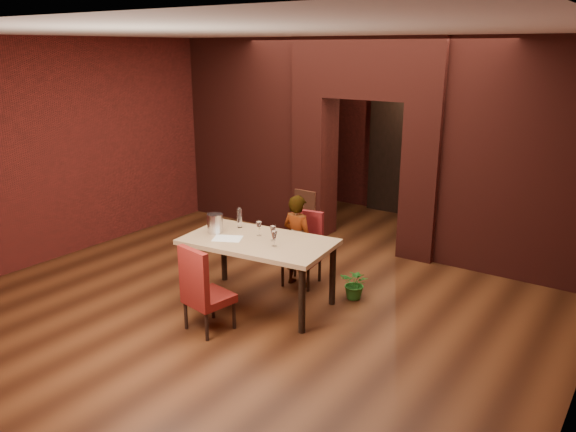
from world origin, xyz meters
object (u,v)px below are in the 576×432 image
at_px(dining_table, 259,272).
at_px(chair_far, 301,249).
at_px(chair_near, 209,288).
at_px(wine_glass_a, 259,229).
at_px(water_bottle, 240,217).
at_px(wine_bucket, 215,223).
at_px(wine_glass_c, 274,239).
at_px(potted_plant, 356,284).
at_px(wine_glass_b, 273,234).
at_px(person_seated, 298,241).

xyz_separation_m(dining_table, chair_far, (0.09, 0.80, 0.07)).
bearing_deg(chair_near, wine_glass_a, -78.62).
bearing_deg(dining_table, chair_far, 76.86).
bearing_deg(wine_glass_a, water_bottle, 162.95).
bearing_deg(wine_bucket, water_bottle, 70.88).
bearing_deg(water_bottle, chair_near, -68.04).
bearing_deg(wine_glass_c, chair_far, 102.90).
xyz_separation_m(wine_glass_c, water_bottle, (-0.78, 0.32, 0.04)).
relative_size(dining_table, wine_glass_c, 9.65).
bearing_deg(water_bottle, potted_plant, 21.75).
bearing_deg(wine_bucket, chair_far, 52.12).
relative_size(dining_table, wine_glass_b, 9.81).
bearing_deg(chair_far, dining_table, -104.74).
height_order(wine_glass_c, potted_plant, wine_glass_c).
distance_m(wine_glass_b, wine_bucket, 0.79).
xyz_separation_m(wine_glass_b, potted_plant, (0.74, 0.73, -0.72)).
relative_size(chair_far, person_seated, 0.79).
relative_size(wine_glass_c, potted_plant, 0.45).
bearing_deg(water_bottle, wine_bucket, -109.12).
relative_size(wine_bucket, potted_plant, 0.59).
distance_m(dining_table, person_seated, 0.78).
height_order(chair_far, chair_near, chair_near).
xyz_separation_m(dining_table, wine_glass_a, (-0.08, 0.12, 0.51)).
xyz_separation_m(wine_glass_a, wine_glass_b, (0.25, -0.05, 0.00)).
xyz_separation_m(chair_near, wine_glass_a, (-0.03, 0.95, 0.42)).
distance_m(chair_near, wine_glass_c, 0.93).
distance_m(chair_far, potted_plant, 0.87).
relative_size(chair_far, chair_near, 0.97).
height_order(chair_far, wine_glass_a, wine_glass_a).
xyz_separation_m(chair_far, wine_bucket, (-0.70, -0.89, 0.47)).
height_order(chair_near, potted_plant, chair_near).
height_order(wine_glass_a, water_bottle, water_bottle).
distance_m(wine_bucket, potted_plant, 1.91).
relative_size(wine_glass_b, wine_glass_c, 0.98).
relative_size(water_bottle, potted_plant, 0.65).
bearing_deg(wine_glass_b, wine_bucket, -168.20).
bearing_deg(wine_glass_c, chair_near, -114.80).
height_order(person_seated, wine_glass_a, person_seated).
height_order(person_seated, wine_glass_b, person_seated).
height_order(wine_glass_c, water_bottle, water_bottle).
relative_size(wine_glass_c, wine_bucket, 0.77).
bearing_deg(dining_table, wine_bucket, -177.75).
height_order(wine_glass_a, wine_bucket, wine_bucket).
distance_m(wine_glass_c, water_bottle, 0.85).
distance_m(person_seated, wine_bucket, 1.12).
relative_size(chair_near, person_seated, 0.81).
xyz_separation_m(dining_table, chair_near, (-0.05, -0.83, 0.08)).
bearing_deg(wine_glass_b, chair_near, -103.75).
bearing_deg(water_bottle, dining_table, -26.37).
xyz_separation_m(person_seated, potted_plant, (0.85, 0.05, -0.41)).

